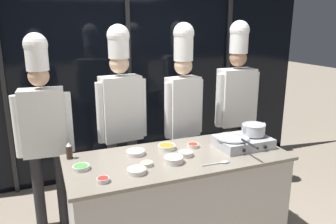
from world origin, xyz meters
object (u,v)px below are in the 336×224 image
object	(u,v)px
prep_bowl_rice	(135,152)
chef_line	(183,99)
portable_stove	(243,142)
prep_bowl_ginger	(147,164)
prep_bowl_garlic	(173,159)
chef_pastry	(236,94)
chef_sous	(121,105)
chef_head	(43,119)
prep_bowl_carrots	(167,147)
prep_bowl_scallions	(81,167)
squeeze_bottle_soy	(69,151)
prep_bowl_bell_pepper	(103,180)
prep_bowl_chili_flakes	(193,145)
prep_bowl_shrimp	(186,153)
frying_pan	(233,136)
serving_spoon_slotted	(221,163)
stock_pot	(254,129)
prep_bowl_chicken	(137,170)

from	to	relation	value
prep_bowl_rice	chef_line	distance (m)	0.92
portable_stove	prep_bowl_ginger	bearing A→B (deg)	-175.36
prep_bowl_garlic	chef_pastry	xyz separation A→B (m)	(1.18, 0.87, 0.30)
chef_sous	chef_pastry	distance (m)	1.41
portable_stove	chef_head	size ratio (longest dim) A/B	0.26
prep_bowl_ginger	prep_bowl_carrots	world-z (taller)	prep_bowl_carrots
prep_bowl_scallions	chef_sous	bearing A→B (deg)	54.08
squeeze_bottle_soy	prep_bowl_bell_pepper	bearing A→B (deg)	-71.12
prep_bowl_chili_flakes	prep_bowl_garlic	bearing A→B (deg)	-139.78
prep_bowl_shrimp	prep_bowl_scallions	bearing A→B (deg)	176.45
chef_head	chef_pastry	distance (m)	2.19
chef_sous	prep_bowl_scallions	bearing A→B (deg)	47.99
squeeze_bottle_soy	prep_bowl_ginger	distance (m)	0.71
frying_pan	prep_bowl_ginger	bearing A→B (deg)	-175.05
squeeze_bottle_soy	chef_line	bearing A→B (deg)	16.59
frying_pan	prep_bowl_chili_flakes	distance (m)	0.39
prep_bowl_chili_flakes	chef_line	world-z (taller)	chef_line
prep_bowl_chili_flakes	prep_bowl_carrots	distance (m)	0.26
prep_bowl_carrots	chef_sous	world-z (taller)	chef_sous
prep_bowl_carrots	serving_spoon_slotted	xyz separation A→B (m)	(0.32, -0.48, -0.02)
prep_bowl_scallions	chef_line	world-z (taller)	chef_line
portable_stove	prep_bowl_scallions	world-z (taller)	portable_stove
squeeze_bottle_soy	chef_line	xyz separation A→B (m)	(1.27, 0.38, 0.29)
stock_pot	prep_bowl_rice	bearing A→B (deg)	170.72
prep_bowl_ginger	prep_bowl_garlic	bearing A→B (deg)	-6.27
prep_bowl_scallions	prep_bowl_garlic	xyz separation A→B (m)	(0.76, -0.15, 0.01)
frying_pan	prep_bowl_carrots	world-z (taller)	frying_pan
prep_bowl_ginger	chef_head	bearing A→B (deg)	133.91
squeeze_bottle_soy	chef_sous	size ratio (longest dim) A/B	0.07
squeeze_bottle_soy	chef_pastry	size ratio (longest dim) A/B	0.07
squeeze_bottle_soy	prep_bowl_scallions	bearing A→B (deg)	-76.70
stock_pot	serving_spoon_slotted	size ratio (longest dim) A/B	0.96
stock_pot	prep_bowl_carrots	bearing A→B (deg)	166.03
stock_pot	prep_bowl_ginger	world-z (taller)	stock_pot
prep_bowl_scallions	chef_head	bearing A→B (deg)	110.38
prep_bowl_bell_pepper	squeeze_bottle_soy	bearing A→B (deg)	108.88
squeeze_bottle_soy	chef_pastry	distance (m)	2.07
prep_bowl_chili_flakes	prep_bowl_scallions	bearing A→B (deg)	-173.94
prep_bowl_garlic	serving_spoon_slotted	xyz separation A→B (m)	(0.38, -0.16, -0.03)
prep_bowl_bell_pepper	chef_sous	distance (m)	1.12
stock_pot	prep_bowl_bell_pepper	bearing A→B (deg)	-171.08
prep_bowl_shrimp	serving_spoon_slotted	xyz separation A→B (m)	(0.22, -0.26, -0.02)
prep_bowl_rice	prep_bowl_garlic	distance (m)	0.39
frying_pan	prep_bowl_ginger	size ratio (longest dim) A/B	5.18
prep_bowl_carrots	serving_spoon_slotted	bearing A→B (deg)	-56.35
stock_pot	squeeze_bottle_soy	distance (m)	1.74
prep_bowl_shrimp	serving_spoon_slotted	bearing A→B (deg)	-49.72
prep_bowl_rice	prep_bowl_scallions	world-z (taller)	prep_bowl_rice
prep_bowl_carrots	chef_sous	distance (m)	0.70
prep_bowl_shrimp	prep_bowl_chicken	xyz separation A→B (m)	(-0.51, -0.18, -0.00)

